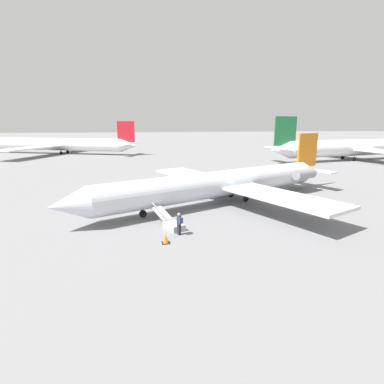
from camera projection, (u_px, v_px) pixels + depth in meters
ground_plane at (219, 203)px, 32.05m from camera, size 600.00×600.00×0.00m
airplane_main at (227, 182)px, 32.14m from camera, size 32.52×25.55×7.11m
airplane_far_left at (360, 147)px, 70.47m from camera, size 50.46×38.95×9.84m
airplane_far_right at (53, 144)px, 85.43m from camera, size 49.28×39.30×9.05m
boarding_stairs at (171, 223)px, 24.29m from camera, size 2.45×4.10×1.75m
passenger at (179, 222)px, 22.57m from camera, size 0.44×0.57×1.74m
traffic_cone_near_stairs at (166, 239)px, 21.17m from camera, size 0.57×0.57×0.63m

